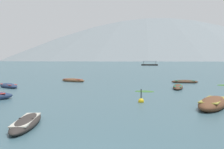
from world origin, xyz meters
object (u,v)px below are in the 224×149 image
object	(u,v)px
ferry_0	(150,65)
rowboat_8	(26,123)
rowboat_1	(213,103)
rowboat_6	(178,87)
rowboat_5	(8,86)
mooring_buoy	(141,101)
rowboat_2	(185,82)
rowboat_4	(73,80)

from	to	relation	value
ferry_0	rowboat_8	bearing A→B (deg)	-94.03
rowboat_1	rowboat_6	bearing A→B (deg)	93.34
rowboat_5	ferry_0	distance (m)	111.99
rowboat_8	mooring_buoy	world-z (taller)	mooring_buoy
rowboat_2	rowboat_5	distance (m)	19.25
rowboat_8	mooring_buoy	size ratio (longest dim) A/B	3.63
rowboat_1	ferry_0	size ratio (longest dim) A/B	0.48
ferry_0	mooring_buoy	size ratio (longest dim) A/B	9.20
rowboat_2	mooring_buoy	world-z (taller)	mooring_buoy
rowboat_2	ferry_0	world-z (taller)	ferry_0
rowboat_5	mooring_buoy	xyz separation A→B (m)	(12.79, -7.20, -0.07)
rowboat_8	mooring_buoy	bearing A→B (deg)	54.14
rowboat_2	rowboat_8	xyz separation A→B (m)	(-9.60, -20.72, -0.01)
rowboat_6	rowboat_8	xyz separation A→B (m)	(-7.97, -14.65, -0.01)
rowboat_6	rowboat_8	world-z (taller)	rowboat_6
rowboat_1	ferry_0	distance (m)	119.17
rowboat_2	rowboat_1	bearing A→B (deg)	-93.87
rowboat_6	rowboat_8	size ratio (longest dim) A/B	1.12
rowboat_5	mooring_buoy	distance (m)	14.68
rowboat_1	rowboat_8	size ratio (longest dim) A/B	1.22
rowboat_2	rowboat_5	size ratio (longest dim) A/B	1.00
rowboat_8	rowboat_6	bearing A→B (deg)	61.45
rowboat_6	rowboat_4	bearing A→B (deg)	152.23
rowboat_5	rowboat_6	distance (m)	16.26
rowboat_4	ferry_0	xyz separation A→B (m)	(12.63, 103.29, 0.28)
rowboat_2	rowboat_5	xyz separation A→B (m)	(-17.84, -7.23, 0.02)
mooring_buoy	rowboat_8	bearing A→B (deg)	-125.86
rowboat_2	ferry_0	xyz separation A→B (m)	(-0.84, 103.46, 0.30)
rowboat_2	rowboat_4	xyz separation A→B (m)	(-13.47, 0.17, 0.02)
rowboat_4	rowboat_6	size ratio (longest dim) A/B	0.91
rowboat_1	rowboat_8	xyz separation A→B (m)	(-8.53, -5.02, -0.09)
ferry_0	mooring_buoy	distance (m)	117.97
rowboat_1	rowboat_5	world-z (taller)	rowboat_1
rowboat_6	rowboat_8	distance (m)	16.68
ferry_0	mooring_buoy	bearing A→B (deg)	-92.04
rowboat_6	ferry_0	size ratio (longest dim) A/B	0.44
rowboat_1	mooring_buoy	size ratio (longest dim) A/B	4.45
rowboat_1	rowboat_8	distance (m)	9.90
rowboat_8	ferry_0	world-z (taller)	ferry_0
rowboat_8	rowboat_1	bearing A→B (deg)	30.45
rowboat_2	ferry_0	bearing A→B (deg)	90.46
ferry_0	mooring_buoy	xyz separation A→B (m)	(-4.21, -117.89, -0.35)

